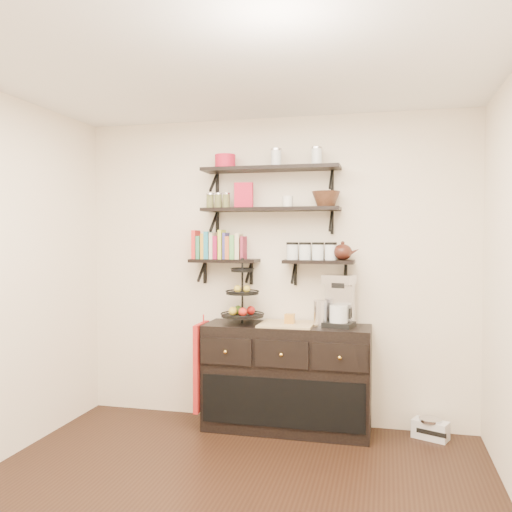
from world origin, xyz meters
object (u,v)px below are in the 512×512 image
(sideboard, at_px, (287,377))
(fruit_stand, at_px, (243,302))
(coffee_maker, at_px, (339,302))
(radio, at_px, (430,429))

(sideboard, xyz_separation_m, fruit_stand, (-0.39, 0.00, 0.63))
(fruit_stand, relative_size, coffee_maker, 1.25)
(sideboard, bearing_deg, radio, 3.71)
(coffee_maker, bearing_deg, fruit_stand, -166.09)
(sideboard, relative_size, coffee_maker, 3.23)
(coffee_maker, xyz_separation_m, radio, (0.74, 0.05, -1.02))
(sideboard, distance_m, radio, 1.24)
(coffee_maker, relative_size, radio, 1.40)
(sideboard, xyz_separation_m, radio, (1.18, 0.08, -0.37))
(coffee_maker, bearing_deg, sideboard, -163.99)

